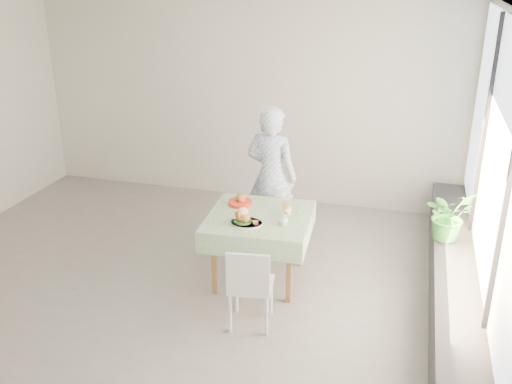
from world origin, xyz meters
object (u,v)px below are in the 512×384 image
(chair_near, at_px, (251,301))
(potted_plant, at_px, (448,215))
(diner, at_px, (271,177))
(cafe_table, at_px, (259,240))
(juice_cup_orange, at_px, (287,208))
(chair_far, at_px, (270,229))
(main_dish, at_px, (245,219))

(chair_near, height_order, potted_plant, potted_plant)
(diner, distance_m, potted_plant, 2.01)
(cafe_table, height_order, potted_plant, potted_plant)
(diner, relative_size, juice_cup_orange, 5.98)
(chair_near, bearing_deg, chair_far, 98.34)
(diner, relative_size, main_dish, 5.17)
(juice_cup_orange, xyz_separation_m, potted_plant, (1.60, 0.38, -0.04))
(chair_near, distance_m, potted_plant, 2.22)
(diner, relative_size, potted_plant, 3.17)
(main_dish, xyz_separation_m, juice_cup_orange, (0.35, 0.34, 0.01))
(chair_far, distance_m, potted_plant, 2.02)
(cafe_table, xyz_separation_m, chair_far, (-0.08, 0.72, -0.21))
(main_dish, relative_size, juice_cup_orange, 1.16)
(chair_near, relative_size, diner, 0.49)
(diner, xyz_separation_m, potted_plant, (1.97, -0.40, -0.08))
(cafe_table, relative_size, chair_far, 1.37)
(main_dish, bearing_deg, chair_near, -68.13)
(chair_near, xyz_separation_m, juice_cup_orange, (0.11, 0.93, 0.55))
(cafe_table, relative_size, diner, 0.65)
(main_dish, bearing_deg, potted_plant, 20.31)
(chair_far, relative_size, potted_plant, 1.52)
(diner, bearing_deg, potted_plant, 178.19)
(juice_cup_orange, bearing_deg, cafe_table, -158.15)
(cafe_table, bearing_deg, chair_far, 96.06)
(potted_plant, bearing_deg, chair_far, 173.04)
(main_dish, bearing_deg, diner, 90.75)
(diner, bearing_deg, juice_cup_orange, 124.75)
(diner, height_order, main_dish, diner)
(main_dish, distance_m, potted_plant, 2.08)
(cafe_table, distance_m, chair_far, 0.76)
(cafe_table, bearing_deg, potted_plant, 14.64)
(chair_near, relative_size, juice_cup_orange, 2.91)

